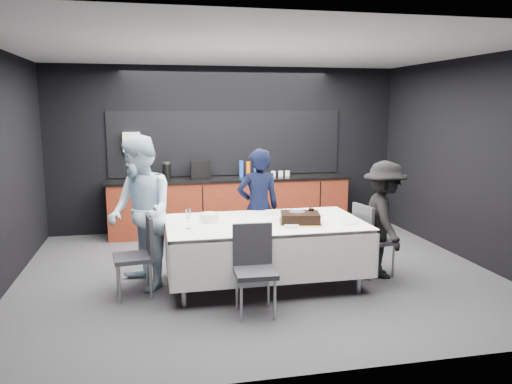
{
  "coord_description": "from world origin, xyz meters",
  "views": [
    {
      "loc": [
        -1.3,
        -6.03,
        2.13
      ],
      "look_at": [
        0.0,
        0.1,
        1.05
      ],
      "focal_mm": 35.0,
      "sensor_mm": 36.0,
      "label": 1
    }
  ],
  "objects_px": {
    "party_table": "(265,233)",
    "person_right": "(384,219)",
    "plate_stack": "(209,217)",
    "champagne_flute": "(188,215)",
    "chair_right": "(370,235)",
    "chair_near": "(254,262)",
    "cake_assembly": "(300,218)",
    "person_left": "(140,213)",
    "person_center": "(258,208)",
    "chair_left": "(140,250)"
  },
  "relations": [
    {
      "from": "party_table",
      "to": "person_right",
      "type": "distance_m",
      "value": 1.53
    },
    {
      "from": "plate_stack",
      "to": "champagne_flute",
      "type": "height_order",
      "value": "champagne_flute"
    },
    {
      "from": "plate_stack",
      "to": "chair_right",
      "type": "distance_m",
      "value": 2.03
    },
    {
      "from": "party_table",
      "to": "plate_stack",
      "type": "distance_m",
      "value": 0.69
    },
    {
      "from": "chair_right",
      "to": "person_right",
      "type": "bearing_deg",
      "value": -12.35
    },
    {
      "from": "party_table",
      "to": "chair_near",
      "type": "relative_size",
      "value": 2.51
    },
    {
      "from": "person_right",
      "to": "champagne_flute",
      "type": "bearing_deg",
      "value": 103.22
    },
    {
      "from": "plate_stack",
      "to": "champagne_flute",
      "type": "distance_m",
      "value": 0.42
    },
    {
      "from": "cake_assembly",
      "to": "champagne_flute",
      "type": "distance_m",
      "value": 1.31
    },
    {
      "from": "cake_assembly",
      "to": "chair_near",
      "type": "bearing_deg",
      "value": -137.78
    },
    {
      "from": "person_left",
      "to": "person_center",
      "type": "bearing_deg",
      "value": 87.91
    },
    {
      "from": "party_table",
      "to": "chair_left",
      "type": "relative_size",
      "value": 2.51
    },
    {
      "from": "plate_stack",
      "to": "person_left",
      "type": "relative_size",
      "value": 0.13
    },
    {
      "from": "chair_left",
      "to": "chair_right",
      "type": "bearing_deg",
      "value": 1.54
    },
    {
      "from": "person_right",
      "to": "chair_right",
      "type": "bearing_deg",
      "value": 86.96
    },
    {
      "from": "chair_right",
      "to": "chair_near",
      "type": "distance_m",
      "value": 1.83
    },
    {
      "from": "cake_assembly",
      "to": "person_right",
      "type": "height_order",
      "value": "person_right"
    },
    {
      "from": "chair_right",
      "to": "chair_left",
      "type": "bearing_deg",
      "value": -178.46
    },
    {
      "from": "plate_stack",
      "to": "champagne_flute",
      "type": "relative_size",
      "value": 1.01
    },
    {
      "from": "party_table",
      "to": "champagne_flute",
      "type": "relative_size",
      "value": 10.36
    },
    {
      "from": "person_center",
      "to": "cake_assembly",
      "type": "bearing_deg",
      "value": 106.15
    },
    {
      "from": "chair_near",
      "to": "plate_stack",
      "type": "bearing_deg",
      "value": 111.82
    },
    {
      "from": "person_left",
      "to": "chair_near",
      "type": "bearing_deg",
      "value": 28.39
    },
    {
      "from": "cake_assembly",
      "to": "champagne_flute",
      "type": "bearing_deg",
      "value": -178.63
    },
    {
      "from": "cake_assembly",
      "to": "person_left",
      "type": "bearing_deg",
      "value": 169.01
    },
    {
      "from": "person_left",
      "to": "person_right",
      "type": "xyz_separation_m",
      "value": [
        2.97,
        -0.22,
        -0.17
      ]
    },
    {
      "from": "chair_right",
      "to": "person_right",
      "type": "distance_m",
      "value": 0.26
    },
    {
      "from": "person_center",
      "to": "person_right",
      "type": "height_order",
      "value": "person_center"
    },
    {
      "from": "party_table",
      "to": "person_center",
      "type": "relative_size",
      "value": 1.46
    },
    {
      "from": "person_center",
      "to": "person_right",
      "type": "bearing_deg",
      "value": 149.41
    },
    {
      "from": "champagne_flute",
      "to": "person_right",
      "type": "relative_size",
      "value": 0.15
    },
    {
      "from": "plate_stack",
      "to": "chair_near",
      "type": "height_order",
      "value": "chair_near"
    },
    {
      "from": "chair_near",
      "to": "person_center",
      "type": "bearing_deg",
      "value": 76.14
    },
    {
      "from": "person_center",
      "to": "champagne_flute",
      "type": "bearing_deg",
      "value": 39.66
    },
    {
      "from": "champagne_flute",
      "to": "chair_right",
      "type": "bearing_deg",
      "value": 5.11
    },
    {
      "from": "party_table",
      "to": "chair_near",
      "type": "height_order",
      "value": "chair_near"
    },
    {
      "from": "person_left",
      "to": "person_right",
      "type": "distance_m",
      "value": 2.98
    },
    {
      "from": "champagne_flute",
      "to": "person_center",
      "type": "relative_size",
      "value": 0.14
    },
    {
      "from": "party_table",
      "to": "person_right",
      "type": "relative_size",
      "value": 1.58
    },
    {
      "from": "chair_left",
      "to": "person_center",
      "type": "xyz_separation_m",
      "value": [
        1.54,
        0.79,
        0.26
      ]
    },
    {
      "from": "cake_assembly",
      "to": "person_center",
      "type": "relative_size",
      "value": 0.35
    },
    {
      "from": "person_left",
      "to": "cake_assembly",
      "type": "bearing_deg",
      "value": 57.64
    },
    {
      "from": "plate_stack",
      "to": "chair_near",
      "type": "xyz_separation_m",
      "value": [
        0.36,
        -0.9,
        -0.3
      ]
    },
    {
      "from": "cake_assembly",
      "to": "chair_near",
      "type": "height_order",
      "value": "cake_assembly"
    },
    {
      "from": "party_table",
      "to": "person_right",
      "type": "height_order",
      "value": "person_right"
    },
    {
      "from": "chair_left",
      "to": "person_right",
      "type": "relative_size",
      "value": 0.63
    },
    {
      "from": "party_table",
      "to": "person_left",
      "type": "xyz_separation_m",
      "value": [
        -1.44,
        0.2,
        0.26
      ]
    },
    {
      "from": "cake_assembly",
      "to": "chair_left",
      "type": "relative_size",
      "value": 0.6
    },
    {
      "from": "party_table",
      "to": "chair_left",
      "type": "xyz_separation_m",
      "value": [
        -1.46,
        -0.05,
        -0.11
      ]
    },
    {
      "from": "chair_right",
      "to": "person_right",
      "type": "relative_size",
      "value": 0.63
    }
  ]
}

